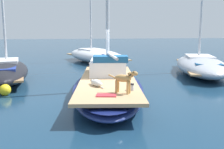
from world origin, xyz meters
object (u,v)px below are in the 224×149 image
dog_white (97,83)px  deck_winch (132,87)px  dog_tan (124,79)px  moored_boat_port_side (6,70)px  moored_boat_far_astern (96,55)px  moored_boat_starboard_side (201,65)px  deck_towel (106,95)px  mooring_buoy (5,90)px  sailboat_main (108,88)px

dog_white → deck_winch: (1.00, -0.78, -0.01)m
dog_tan → moored_boat_port_side: bearing=128.0°
moored_boat_port_side → moored_boat_far_astern: (5.01, 6.44, 0.02)m
dog_white → moored_boat_far_astern: size_ratio=0.12×
dog_tan → moored_boat_starboard_side: moored_boat_starboard_side is taller
dog_tan → moored_boat_far_astern: size_ratio=0.10×
moored_boat_starboard_side → deck_towel: bearing=-133.8°
moored_boat_port_side → deck_towel: bearing=-56.4°
dog_tan → moored_boat_starboard_side: size_ratio=0.10×
moored_boat_port_side → dog_tan: bearing=-52.0°
dog_white → moored_boat_port_side: moored_boat_port_side is taller
dog_tan → moored_boat_starboard_side: 8.54m
deck_towel → moored_boat_port_side: (-4.11, 6.19, -0.15)m
moored_boat_starboard_side → moored_boat_far_astern: bearing=131.4°
moored_boat_port_side → mooring_buoy: moored_boat_port_side is taller
sailboat_main → moored_boat_port_side: bearing=140.3°
sailboat_main → dog_white: dog_white is taller
moored_boat_port_side → moored_boat_far_astern: moored_boat_port_side is taller
moored_boat_port_side → mooring_buoy: size_ratio=17.37×
dog_white → moored_boat_far_astern: 11.35m
dog_tan → mooring_buoy: (-4.05, 2.98, -0.86)m
dog_tan → deck_winch: bearing=49.0°
dog_white → mooring_buoy: (-3.35, 1.85, -0.55)m
dog_white → moored_boat_starboard_side: bearing=39.1°
moored_boat_port_side → sailboat_main: bearing=-39.7°
dog_white → mooring_buoy: bearing=151.1°
mooring_buoy → moored_boat_far_astern: bearing=65.1°
sailboat_main → mooring_buoy: (-3.89, 0.73, -0.12)m
deck_winch → moored_boat_port_side: 7.52m
dog_white → deck_towel: dog_white is taller
deck_winch → moored_boat_far_astern: 12.08m
deck_towel → mooring_buoy: 4.75m
dog_tan → deck_winch: size_ratio=3.87×
dog_white → deck_winch: size_ratio=4.40×
sailboat_main → dog_tan: (0.17, -2.25, 0.75)m
deck_towel → moored_boat_far_astern: (0.90, 12.63, -0.13)m
sailboat_main → moored_boat_far_astern: moored_boat_far_astern is taller
sailboat_main → dog_tan: bearing=-85.8°
deck_towel → moored_boat_starboard_side: 9.05m
deck_towel → moored_boat_far_astern: 12.66m
moored_boat_starboard_side → dog_tan: bearing=-132.0°
moored_boat_port_side → dog_white: bearing=-50.8°
moored_boat_starboard_side → moored_boat_port_side: bearing=-178.1°
moored_boat_far_astern → mooring_buoy: size_ratio=17.77×
dog_white → moored_boat_port_side: 6.28m
deck_winch → moored_boat_starboard_side: (5.40, 5.99, -0.22)m
sailboat_main → deck_winch: size_ratio=35.74×
moored_boat_starboard_side → moored_boat_far_astern: size_ratio=1.03×
moored_boat_starboard_side → sailboat_main: bearing=-145.2°
sailboat_main → moored_boat_starboard_side: 7.15m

